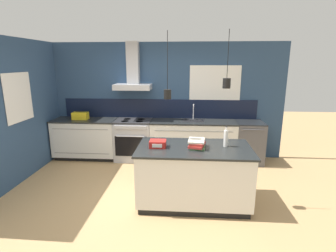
{
  "coord_description": "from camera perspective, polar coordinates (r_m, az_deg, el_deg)",
  "views": [
    {
      "loc": [
        0.63,
        -3.93,
        2.17
      ],
      "look_at": [
        0.3,
        0.63,
        1.05
      ],
      "focal_mm": 28.0,
      "sensor_mm": 36.0,
      "label": 1
    }
  ],
  "objects": [
    {
      "name": "ground_plane",
      "position": [
        4.53,
        -4.54,
        -14.87
      ],
      "size": [
        16.0,
        16.0,
        0.0
      ],
      "primitive_type": "plane",
      "color": "tan",
      "rests_on": "ground"
    },
    {
      "name": "wall_back",
      "position": [
        6.02,
        -2.14,
        5.98
      ],
      "size": [
        5.6,
        2.29,
        2.6
      ],
      "color": "navy",
      "rests_on": "ground_plane"
    },
    {
      "name": "wall_left",
      "position": [
        5.62,
        -29.0,
        3.18
      ],
      "size": [
        0.08,
        3.8,
        2.6
      ],
      "color": "navy",
      "rests_on": "ground_plane"
    },
    {
      "name": "counter_run_left",
      "position": [
        6.31,
        -17.36,
        -2.59
      ],
      "size": [
        1.42,
        0.64,
        0.91
      ],
      "color": "black",
      "rests_on": "ground_plane"
    },
    {
      "name": "counter_run_sink",
      "position": [
        5.88,
        5.45,
        -3.19
      ],
      "size": [
        1.88,
        0.64,
        1.26
      ],
      "color": "black",
      "rests_on": "ground_plane"
    },
    {
      "name": "oven_range",
      "position": [
        5.99,
        -7.45,
        -2.98
      ],
      "size": [
        0.81,
        0.66,
        0.91
      ],
      "color": "#B5B5BA",
      "rests_on": "ground_plane"
    },
    {
      "name": "dishwasher",
      "position": [
        6.03,
        17.17,
        -3.37
      ],
      "size": [
        0.58,
        0.65,
        0.91
      ],
      "color": "#4C4C51",
      "rests_on": "ground_plane"
    },
    {
      "name": "kitchen_island",
      "position": [
        4.18,
        5.58,
        -10.49
      ],
      "size": [
        1.73,
        0.98,
        0.91
      ],
      "color": "black",
      "rests_on": "ground_plane"
    },
    {
      "name": "bottle_on_island",
      "position": [
        4.09,
        12.49,
        -2.55
      ],
      "size": [
        0.07,
        0.07,
        0.32
      ],
      "color": "silver",
      "rests_on": "kitchen_island"
    },
    {
      "name": "book_stack",
      "position": [
        3.98,
        6.35,
        -3.86
      ],
      "size": [
        0.28,
        0.37,
        0.12
      ],
      "color": "#4C7F4C",
      "rests_on": "kitchen_island"
    },
    {
      "name": "red_supply_box",
      "position": [
        3.98,
        -2.24,
        -3.89
      ],
      "size": [
        0.25,
        0.2,
        0.11
      ],
      "color": "red",
      "rests_on": "kitchen_island"
    },
    {
      "name": "yellow_toolbox",
      "position": [
        6.22,
        -18.54,
        2.12
      ],
      "size": [
        0.34,
        0.18,
        0.19
      ],
      "color": "gold",
      "rests_on": "counter_run_left"
    }
  ]
}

